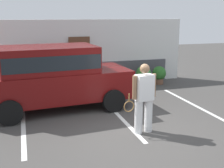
{
  "coord_description": "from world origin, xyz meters",
  "views": [
    {
      "loc": [
        -2.62,
        -6.5,
        2.99
      ],
      "look_at": [
        -0.22,
        1.2,
        1.05
      ],
      "focal_mm": 46.16,
      "sensor_mm": 36.0,
      "label": 1
    }
  ],
  "objects_px": {
    "potted_plant_secondary": "(159,74)",
    "parked_suv": "(54,74)",
    "potted_plant_by_porch": "(143,75)",
    "tennis_player_man": "(144,98)"
  },
  "relations": [
    {
      "from": "parked_suv",
      "to": "potted_plant_secondary",
      "type": "relative_size",
      "value": 5.94
    },
    {
      "from": "potted_plant_by_porch",
      "to": "potted_plant_secondary",
      "type": "bearing_deg",
      "value": 4.91
    },
    {
      "from": "parked_suv",
      "to": "potted_plant_secondary",
      "type": "height_order",
      "value": "parked_suv"
    },
    {
      "from": "potted_plant_by_porch",
      "to": "potted_plant_secondary",
      "type": "relative_size",
      "value": 1.08
    },
    {
      "from": "potted_plant_by_porch",
      "to": "parked_suv",
      "type": "bearing_deg",
      "value": -152.56
    },
    {
      "from": "tennis_player_man",
      "to": "parked_suv",
      "type": "bearing_deg",
      "value": -61.05
    },
    {
      "from": "tennis_player_man",
      "to": "potted_plant_secondary",
      "type": "distance_m",
      "value": 5.58
    },
    {
      "from": "parked_suv",
      "to": "tennis_player_man",
      "type": "relative_size",
      "value": 2.61
    },
    {
      "from": "potted_plant_secondary",
      "to": "parked_suv",
      "type": "bearing_deg",
      "value": -155.84
    },
    {
      "from": "potted_plant_by_porch",
      "to": "tennis_player_man",
      "type": "bearing_deg",
      "value": -113.41
    }
  ]
}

